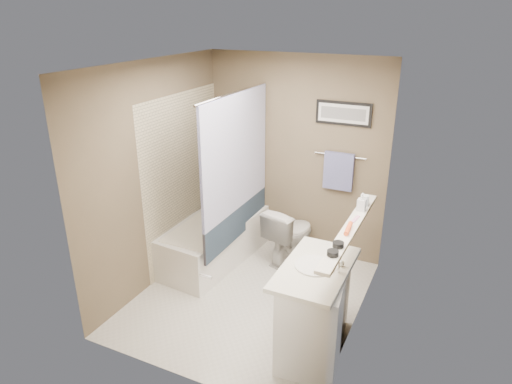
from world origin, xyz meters
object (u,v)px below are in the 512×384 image
at_px(toilet, 290,234).
at_px(candle_bowl_far, 338,245).
at_px(vanity, 314,311).
at_px(hair_brush_front, 348,228).
at_px(soap_bottle, 362,202).
at_px(glass_jar, 365,200).
at_px(candle_bowl_near, 333,253).
at_px(bathtub, 213,241).

relative_size(toilet, candle_bowl_far, 7.79).
distance_m(toilet, vanity, 1.56).
xyz_separation_m(hair_brush_front, soap_bottle, (0.00, 0.46, 0.06)).
relative_size(toilet, hair_brush_front, 3.19).
distance_m(vanity, glass_jar, 1.13).
bearing_deg(soap_bottle, candle_bowl_far, -90.00).
bearing_deg(toilet, candle_bowl_near, 135.19).
bearing_deg(candle_bowl_far, candle_bowl_near, -90.00).
height_order(bathtub, soap_bottle, soap_bottle).
height_order(toilet, hair_brush_front, hair_brush_front).
xyz_separation_m(vanity, candle_bowl_far, (0.19, -0.08, 0.73)).
distance_m(toilet, candle_bowl_near, 2.01).
bearing_deg(hair_brush_front, candle_bowl_near, -90.00).
relative_size(toilet, candle_bowl_near, 7.79).
xyz_separation_m(bathtub, vanity, (1.60, -0.98, 0.15)).
bearing_deg(vanity, candle_bowl_far, -31.08).
bearing_deg(bathtub, toilet, 29.34).
relative_size(candle_bowl_far, hair_brush_front, 0.41).
bearing_deg(soap_bottle, candle_bowl_near, -90.00).
xyz_separation_m(candle_bowl_near, soap_bottle, (0.00, 0.92, 0.06)).
distance_m(toilet, soap_bottle, 1.43).
relative_size(bathtub, hair_brush_front, 6.82).
relative_size(bathtub, glass_jar, 15.00).
height_order(candle_bowl_near, hair_brush_front, hair_brush_front).
bearing_deg(bathtub, glass_jar, -0.15).
relative_size(bathtub, soap_bottle, 8.98).
xyz_separation_m(bathtub, soap_bottle, (1.79, -0.29, 0.95)).
height_order(vanity, soap_bottle, soap_bottle).
height_order(toilet, candle_bowl_near, candle_bowl_near).
distance_m(bathtub, glass_jar, 2.01).
xyz_separation_m(candle_bowl_near, candle_bowl_far, (0.00, 0.15, 0.00)).
relative_size(candle_bowl_near, candle_bowl_far, 1.00).
bearing_deg(candle_bowl_near, candle_bowl_far, 90.00).
bearing_deg(candle_bowl_near, hair_brush_front, 90.00).
bearing_deg(hair_brush_front, soap_bottle, 90.00).
bearing_deg(candle_bowl_far, soap_bottle, 90.00).
bearing_deg(candle_bowl_far, glass_jar, 90.00).
relative_size(glass_jar, soap_bottle, 0.60).
distance_m(bathtub, toilet, 0.93).
bearing_deg(bathtub, candle_bowl_near, -29.05).
bearing_deg(candle_bowl_near, vanity, 128.97).
relative_size(candle_bowl_near, glass_jar, 0.90).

